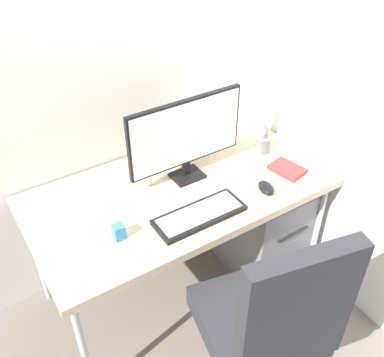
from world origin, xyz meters
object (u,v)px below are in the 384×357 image
Objects in this scene: office_chair at (269,321)px; keyboard at (199,215)px; pen_holder at (263,144)px; notebook at (287,169)px; monitor at (186,135)px; desk_clamp_accessory at (119,232)px; mouse at (266,188)px; filing_cabinet at (258,220)px.

office_chair reaches higher than keyboard.
notebook is (-0.01, -0.21, -0.03)m from pen_holder.
monitor is at bearing 139.73° from notebook.
keyboard is 0.37m from desk_clamp_accessory.
mouse is 0.21m from notebook.
notebook is at bearing -1.60° from desk_clamp_accessory.
monitor is 0.46m from mouse.
notebook reaches higher than filing_cabinet.
keyboard is 2.46× the size of pen_holder.
notebook is 2.40× the size of desk_clamp_accessory.
notebook is at bearing 44.46° from office_chair.
notebook is (0.04, -0.13, 0.44)m from filing_cabinet.
pen_holder is at bearing 75.36° from notebook.
desk_clamp_accessory reaches higher than filing_cabinet.
notebook is at bearing -72.65° from filing_cabinet.
keyboard is 0.37m from mouse.
desk_clamp_accessory is at bearing -155.10° from monitor.
office_chair is at bearing -147.36° from notebook.
keyboard is 2.49× the size of notebook.
office_chair is at bearing -58.37° from desk_clamp_accessory.
office_chair is 0.72m from desk_clamp_accessory.
monitor is 5.54× the size of mouse.
mouse is 0.35m from pen_holder.
desk_clamp_accessory is (-0.36, 0.07, 0.02)m from keyboard.
office_chair is 0.82m from notebook.
monitor reaches higher than mouse.
mouse is (0.37, 0.50, 0.19)m from office_chair.
monitor is at bearing 24.90° from desk_clamp_accessory.
notebook is (0.20, 0.07, -0.01)m from mouse.
keyboard and notebook have the same top height.
office_chair is 1.79× the size of monitor.
office_chair reaches higher than notebook.
desk_clamp_accessory is (-0.94, 0.03, 0.02)m from notebook.
mouse reaches higher than keyboard.
filing_cabinet is 8.41× the size of desk_clamp_accessory.
desk_clamp_accessory is at bearing -173.30° from mouse.
monitor is (-0.42, 0.12, 0.67)m from filing_cabinet.
pen_holder is at bearing 11.28° from desk_clamp_accessory.
keyboard is at bearing -155.76° from pen_holder.
office_chair reaches higher than filing_cabinet.
pen_holder is at bearing 67.30° from mouse.
office_chair is 1.81× the size of filing_cabinet.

